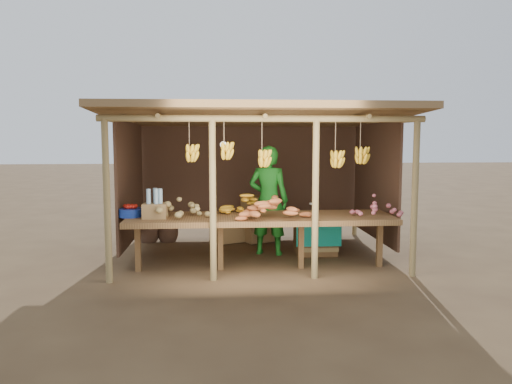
{
  "coord_description": "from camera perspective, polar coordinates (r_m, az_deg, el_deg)",
  "views": [
    {
      "loc": [
        -0.63,
        -8.19,
        1.94
      ],
      "look_at": [
        0.0,
        0.0,
        1.05
      ],
      "focal_mm": 35.0,
      "sensor_mm": 36.0,
      "label": 1
    }
  ],
  "objects": [
    {
      "name": "bottle_box",
      "position": [
        7.27,
        -11.46,
        -1.66
      ],
      "size": [
        0.35,
        0.28,
        0.43
      ],
      "color": "olive",
      "rests_on": "counter"
    },
    {
      "name": "potato_heap",
      "position": [
        7.22,
        -8.54,
        -1.53
      ],
      "size": [
        1.01,
        0.78,
        0.36
      ],
      "primitive_type": null,
      "rotation": [
        0.0,
        0.0,
        0.3
      ],
      "color": "olive",
      "rests_on": "counter"
    },
    {
      "name": "vendor",
      "position": [
        8.29,
        1.44,
        -0.96
      ],
      "size": [
        0.76,
        0.62,
        1.82
      ],
      "primitive_type": "imported",
      "rotation": [
        0.0,
        0.0,
        2.83
      ],
      "color": "#1B7C1F",
      "rests_on": "ground"
    },
    {
      "name": "stall_structure",
      "position": [
        8.18,
        0.17,
        6.06
      ],
      "size": [
        4.7,
        3.5,
        2.43
      ],
      "color": "#977F4D",
      "rests_on": "ground"
    },
    {
      "name": "ground",
      "position": [
        8.44,
        -0.0,
        -7.11
      ],
      "size": [
        60.0,
        60.0,
        0.0
      ],
      "primitive_type": "plane",
      "color": "brown",
      "rests_on": "ground"
    },
    {
      "name": "onion_heap",
      "position": [
        7.42,
        13.93,
        -1.46
      ],
      "size": [
        0.83,
        0.61,
        0.35
      ],
      "primitive_type": null,
      "rotation": [
        0.0,
        0.0,
        -0.23
      ],
      "color": "#AF5560",
      "rests_on": "counter"
    },
    {
      "name": "tarp_crate",
      "position": [
        8.47,
        6.78,
        -4.59
      ],
      "size": [
        0.75,
        0.65,
        0.88
      ],
      "color": "brown",
      "rests_on": "ground"
    },
    {
      "name": "sweet_potato_heap",
      "position": [
        7.04,
        2.21,
        -1.66
      ],
      "size": [
        1.03,
        0.63,
        0.36
      ],
      "primitive_type": null,
      "rotation": [
        0.0,
        0.0,
        0.02
      ],
      "color": "#AC582C",
      "rests_on": "counter"
    },
    {
      "name": "burlap_sacks",
      "position": [
        9.55,
        -11.1,
        -4.26
      ],
      "size": [
        0.74,
        0.39,
        0.52
      ],
      "color": "#4D3324",
      "rests_on": "ground"
    },
    {
      "name": "carton_stack",
      "position": [
        9.29,
        -0.93,
        -3.51
      ],
      "size": [
        1.24,
        0.6,
        0.85
      ],
      "color": "olive",
      "rests_on": "ground"
    },
    {
      "name": "banana_pile",
      "position": [
        7.66,
        -1.47,
        -1.06
      ],
      "size": [
        0.7,
        0.47,
        0.35
      ],
      "primitive_type": null,
      "rotation": [
        0.0,
        0.0,
        0.11
      ],
      "color": "gold",
      "rests_on": "counter"
    },
    {
      "name": "tomato_basin",
      "position": [
        7.48,
        -14.13,
        -2.2
      ],
      "size": [
        0.34,
        0.34,
        0.18
      ],
      "rotation": [
        0.0,
        0.0,
        0.2
      ],
      "color": "navy",
      "rests_on": "counter"
    },
    {
      "name": "counter",
      "position": [
        7.36,
        0.57,
        -3.21
      ],
      "size": [
        3.9,
        1.05,
        0.8
      ],
      "color": "brown",
      "rests_on": "ground"
    }
  ]
}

